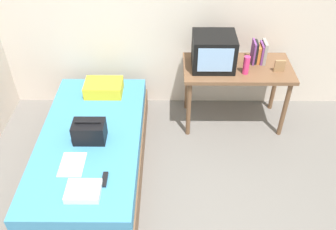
{
  "coord_description": "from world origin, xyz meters",
  "views": [
    {
      "loc": [
        -0.03,
        -1.77,
        2.81
      ],
      "look_at": [
        -0.04,
        0.97,
        0.56
      ],
      "focal_mm": 38.98,
      "sensor_mm": 36.0,
      "label": 1
    }
  ],
  "objects_px": {
    "magazine": "(72,164)",
    "bed": "(92,152)",
    "tv": "(214,52)",
    "book_row": "(259,52)",
    "remote_dark": "(105,179)",
    "desk": "(237,74)",
    "folded_towel": "(83,191)",
    "picture_frame": "(280,66)",
    "water_bottle": "(246,65)",
    "handbag": "(89,131)",
    "pillow": "(104,88)"
  },
  "relations": [
    {
      "from": "magazine",
      "to": "picture_frame",
      "type": "bearing_deg",
      "value": 27.63
    },
    {
      "from": "picture_frame",
      "to": "remote_dark",
      "type": "distance_m",
      "value": 2.11
    },
    {
      "from": "picture_frame",
      "to": "remote_dark",
      "type": "relative_size",
      "value": 0.84
    },
    {
      "from": "water_bottle",
      "to": "magazine",
      "type": "bearing_deg",
      "value": -148.46
    },
    {
      "from": "book_row",
      "to": "pillow",
      "type": "relative_size",
      "value": 0.6
    },
    {
      "from": "picture_frame",
      "to": "magazine",
      "type": "bearing_deg",
      "value": -152.37
    },
    {
      "from": "desk",
      "to": "remote_dark",
      "type": "bearing_deg",
      "value": -134.14
    },
    {
      "from": "picture_frame",
      "to": "pillow",
      "type": "xyz_separation_m",
      "value": [
        -1.87,
        0.04,
        -0.31
      ]
    },
    {
      "from": "bed",
      "to": "handbag",
      "type": "xyz_separation_m",
      "value": [
        0.02,
        -0.05,
        0.32
      ]
    },
    {
      "from": "book_row",
      "to": "remote_dark",
      "type": "height_order",
      "value": "book_row"
    },
    {
      "from": "bed",
      "to": "magazine",
      "type": "distance_m",
      "value": 0.45
    },
    {
      "from": "book_row",
      "to": "desk",
      "type": "bearing_deg",
      "value": -155.32
    },
    {
      "from": "tv",
      "to": "remote_dark",
      "type": "distance_m",
      "value": 1.72
    },
    {
      "from": "bed",
      "to": "pillow",
      "type": "relative_size",
      "value": 4.9
    },
    {
      "from": "water_bottle",
      "to": "picture_frame",
      "type": "relative_size",
      "value": 1.51
    },
    {
      "from": "book_row",
      "to": "handbag",
      "type": "bearing_deg",
      "value": -151.82
    },
    {
      "from": "desk",
      "to": "folded_towel",
      "type": "xyz_separation_m",
      "value": [
        -1.42,
        -1.45,
        -0.19
      ]
    },
    {
      "from": "bed",
      "to": "desk",
      "type": "xyz_separation_m",
      "value": [
        1.5,
        0.75,
        0.44
      ]
    },
    {
      "from": "remote_dark",
      "to": "folded_towel",
      "type": "xyz_separation_m",
      "value": [
        -0.15,
        -0.14,
        0.02
      ]
    },
    {
      "from": "tv",
      "to": "magazine",
      "type": "relative_size",
      "value": 1.52
    },
    {
      "from": "folded_towel",
      "to": "handbag",
      "type": "bearing_deg",
      "value": 94.75
    },
    {
      "from": "desk",
      "to": "remote_dark",
      "type": "xyz_separation_m",
      "value": [
        -1.27,
        -1.31,
        -0.21
      ]
    },
    {
      "from": "bed",
      "to": "desk",
      "type": "relative_size",
      "value": 1.72
    },
    {
      "from": "tv",
      "to": "desk",
      "type": "bearing_deg",
      "value": -0.34
    },
    {
      "from": "picture_frame",
      "to": "pillow",
      "type": "height_order",
      "value": "picture_frame"
    },
    {
      "from": "desk",
      "to": "remote_dark",
      "type": "height_order",
      "value": "desk"
    },
    {
      "from": "desk",
      "to": "picture_frame",
      "type": "xyz_separation_m",
      "value": [
        0.41,
        -0.09,
        0.16
      ]
    },
    {
      "from": "picture_frame",
      "to": "handbag",
      "type": "height_order",
      "value": "picture_frame"
    },
    {
      "from": "magazine",
      "to": "remote_dark",
      "type": "relative_size",
      "value": 1.86
    },
    {
      "from": "desk",
      "to": "pillow",
      "type": "distance_m",
      "value": 1.46
    },
    {
      "from": "water_bottle",
      "to": "handbag",
      "type": "xyz_separation_m",
      "value": [
        -1.53,
        -0.68,
        -0.31
      ]
    },
    {
      "from": "book_row",
      "to": "magazine",
      "type": "relative_size",
      "value": 0.84
    },
    {
      "from": "tv",
      "to": "remote_dark",
      "type": "bearing_deg",
      "value": -127.27
    },
    {
      "from": "tv",
      "to": "book_row",
      "type": "height_order",
      "value": "tv"
    },
    {
      "from": "water_bottle",
      "to": "folded_towel",
      "type": "bearing_deg",
      "value": -138.2
    },
    {
      "from": "tv",
      "to": "remote_dark",
      "type": "height_order",
      "value": "tv"
    },
    {
      "from": "pillow",
      "to": "folded_towel",
      "type": "bearing_deg",
      "value": -88.72
    },
    {
      "from": "desk",
      "to": "handbag",
      "type": "xyz_separation_m",
      "value": [
        -1.48,
        -0.81,
        -0.12
      ]
    },
    {
      "from": "desk",
      "to": "tv",
      "type": "xyz_separation_m",
      "value": [
        -0.27,
        0.0,
        0.28
      ]
    },
    {
      "from": "book_row",
      "to": "pillow",
      "type": "height_order",
      "value": "book_row"
    },
    {
      "from": "folded_towel",
      "to": "remote_dark",
      "type": "bearing_deg",
      "value": 42.82
    },
    {
      "from": "tv",
      "to": "remote_dark",
      "type": "xyz_separation_m",
      "value": [
        -1.0,
        -1.31,
        -0.48
      ]
    },
    {
      "from": "folded_towel",
      "to": "picture_frame",
      "type": "bearing_deg",
      "value": 36.54
    },
    {
      "from": "book_row",
      "to": "handbag",
      "type": "relative_size",
      "value": 0.81
    },
    {
      "from": "desk",
      "to": "remote_dark",
      "type": "distance_m",
      "value": 1.84
    },
    {
      "from": "remote_dark",
      "to": "picture_frame",
      "type": "bearing_deg",
      "value": 35.93
    },
    {
      "from": "magazine",
      "to": "bed",
      "type": "bearing_deg",
      "value": 77.49
    },
    {
      "from": "tv",
      "to": "folded_towel",
      "type": "bearing_deg",
      "value": -128.36
    },
    {
      "from": "handbag",
      "to": "remote_dark",
      "type": "xyz_separation_m",
      "value": [
        0.2,
        -0.5,
        -0.09
      ]
    },
    {
      "from": "pillow",
      "to": "magazine",
      "type": "distance_m",
      "value": 1.09
    }
  ]
}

